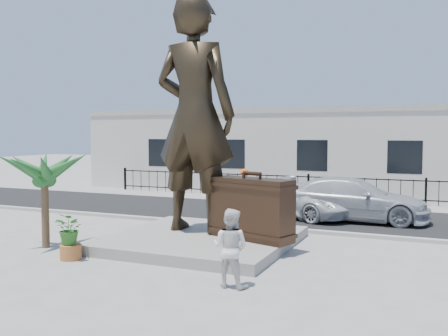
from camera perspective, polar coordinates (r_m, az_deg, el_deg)
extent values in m
plane|color=#9E9991|center=(13.68, -3.36, -10.21)|extent=(100.00, 100.00, 0.00)
cube|color=black|center=(20.99, 6.50, -5.19)|extent=(40.00, 7.00, 0.01)
cube|color=#A5A399|center=(17.71, 3.21, -6.72)|extent=(40.00, 0.25, 0.12)
cube|color=#9E9991|center=(24.81, 9.17, -3.78)|extent=(40.00, 2.50, 0.02)
cube|color=gray|center=(15.17, -2.51, -8.20)|extent=(5.20, 5.20, 0.30)
cube|color=black|center=(25.51, 9.62, -2.24)|extent=(22.00, 0.10, 1.20)
cube|color=silver|center=(29.48, 11.58, 1.70)|extent=(28.00, 7.00, 4.40)
imported|color=#2D2316|center=(15.47, -3.37, 6.07)|extent=(2.69, 1.81, 7.23)
cube|color=#312014|center=(14.41, 3.19, -4.67)|extent=(2.63, 1.55, 1.77)
imported|color=silver|center=(11.00, 0.73, -9.10)|extent=(0.88, 0.70, 1.73)
imported|color=silver|center=(20.28, 8.62, -3.62)|extent=(5.30, 3.97, 1.34)
imported|color=#B2B4B7|center=(19.77, 14.49, -3.47)|extent=(5.70, 2.48, 1.63)
imported|color=#FF540D|center=(25.74, 2.35, -1.75)|extent=(1.04, 0.70, 1.49)
cylinder|color=#B2652F|center=(14.04, -17.11, -9.16)|extent=(0.56, 0.56, 0.40)
imported|color=#2C6621|center=(13.92, -17.16, -6.64)|extent=(0.87, 0.79, 0.86)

